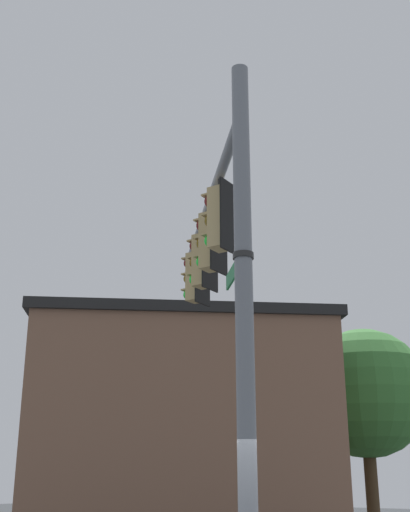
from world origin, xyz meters
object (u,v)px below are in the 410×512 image
at_px(traffic_light_mid_outer, 202,261).
at_px(traffic_light_nearest_pole, 219,218).
at_px(street_name_sign, 238,265).
at_px(traffic_light_mid_inner, 210,242).
at_px(traffic_light_arm_end, 195,277).

bearing_deg(traffic_light_mid_outer, traffic_light_nearest_pole, -139.18).
xyz_separation_m(traffic_light_mid_outer, street_name_sign, (-2.86, -2.49, -1.28)).
height_order(traffic_light_nearest_pole, traffic_light_mid_inner, same).
relative_size(traffic_light_mid_inner, traffic_light_arm_end, 1.00).
bearing_deg(traffic_light_mid_outer, traffic_light_mid_inner, -139.18).
relative_size(traffic_light_arm_end, street_name_sign, 1.16).
relative_size(traffic_light_mid_outer, street_name_sign, 1.16).
bearing_deg(traffic_light_mid_inner, traffic_light_mid_outer, 40.82).
bearing_deg(street_name_sign, traffic_light_mid_inner, 41.16).
relative_size(traffic_light_mid_inner, traffic_light_mid_outer, 1.00).
xyz_separation_m(traffic_light_nearest_pole, traffic_light_arm_end, (2.60, 2.24, 0.00)).
distance_m(traffic_light_mid_inner, traffic_light_mid_outer, 1.14).
height_order(traffic_light_mid_inner, traffic_light_arm_end, same).
height_order(traffic_light_mid_outer, street_name_sign, traffic_light_mid_outer).
height_order(traffic_light_nearest_pole, traffic_light_arm_end, same).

